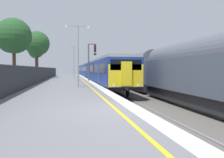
# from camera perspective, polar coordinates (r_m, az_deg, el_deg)

# --- Properties ---
(ground) EXTENTS (17.40, 110.00, 1.21)m
(ground) POSITION_cam_1_polar(r_m,az_deg,el_deg) (9.89, 18.38, -10.01)
(ground) COLOR slate
(commuter_train_at_platform) EXTENTS (2.83, 61.86, 3.81)m
(commuter_train_at_platform) POSITION_cam_1_polar(r_m,az_deg,el_deg) (47.59, -5.37, 2.18)
(commuter_train_at_platform) COLOR navy
(commuter_train_at_platform) RESTS_ON ground
(freight_train_adjacent_track) EXTENTS (2.60, 62.30, 4.40)m
(freight_train_adjacent_track) POSITION_cam_1_polar(r_m,az_deg,el_deg) (37.48, 2.19, 2.31)
(freight_train_adjacent_track) COLOR #232326
(freight_train_adjacent_track) RESTS_ON ground
(signal_gantry) EXTENTS (1.10, 0.24, 4.79)m
(signal_gantry) POSITION_cam_1_polar(r_m,az_deg,el_deg) (30.11, -5.28, 5.31)
(signal_gantry) COLOR #47474C
(signal_gantry) RESTS_ON ground
(platform_lamp_mid) EXTENTS (2.00, 0.20, 5.17)m
(platform_lamp_mid) POSITION_cam_1_polar(r_m,az_deg,el_deg) (19.49, -8.41, 7.09)
(platform_lamp_mid) COLOR #93999E
(platform_lamp_mid) RESTS_ON ground
(platform_lamp_far) EXTENTS (2.00, 0.20, 5.48)m
(platform_lamp_far) POSITION_cam_1_polar(r_m,az_deg,el_deg) (40.00, -9.40, 4.93)
(platform_lamp_far) COLOR #93999E
(platform_lamp_far) RESTS_ON ground
(background_tree_left) EXTENTS (4.13, 4.13, 7.45)m
(background_tree_left) POSITION_cam_1_polar(r_m,az_deg,el_deg) (29.79, -23.32, 9.46)
(background_tree_left) COLOR #473323
(background_tree_left) RESTS_ON ground
(background_tree_centre) EXTENTS (4.17, 4.17, 7.93)m
(background_tree_centre) POSITION_cam_1_polar(r_m,az_deg,el_deg) (41.54, -18.14, 8.13)
(background_tree_centre) COLOR #473323
(background_tree_centre) RESTS_ON ground
(background_tree_right) EXTENTS (3.01, 3.28, 6.64)m
(background_tree_right) POSITION_cam_1_polar(r_m,az_deg,el_deg) (46.76, -18.32, 6.59)
(background_tree_right) COLOR #473323
(background_tree_right) RESTS_ON ground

